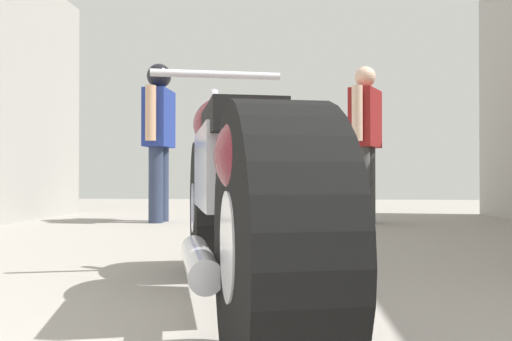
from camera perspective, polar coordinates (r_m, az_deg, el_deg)
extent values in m
plane|color=gray|center=(3.60, -0.04, -8.86)|extent=(16.67, 16.67, 0.00)
cylinder|color=black|center=(2.83, -4.51, -4.01)|extent=(0.38, 0.73, 0.70)
cylinder|color=silver|center=(2.83, -4.51, -4.01)|extent=(0.29, 0.31, 0.26)
cylinder|color=black|center=(1.28, 2.06, -8.10)|extent=(0.38, 0.73, 0.70)
cylinder|color=silver|center=(1.28, 2.06, -8.10)|extent=(0.29, 0.31, 0.26)
cube|color=silver|center=(2.04, -2.48, 0.19)|extent=(0.42, 0.74, 0.30)
ellipsoid|color=#5B0F19|center=(2.29, -3.24, 4.99)|extent=(0.41, 0.62, 0.24)
cube|color=black|center=(1.86, -1.71, 5.30)|extent=(0.35, 0.56, 0.11)
ellipsoid|color=#5B0F19|center=(1.32, 1.57, 1.59)|extent=(0.39, 0.53, 0.26)
cylinder|color=silver|center=(2.79, -4.42, 2.64)|extent=(0.12, 0.28, 0.63)
cylinder|color=silver|center=(2.79, -4.33, 10.29)|extent=(0.66, 0.20, 0.04)
cylinder|color=silver|center=(1.73, -6.17, -9.65)|extent=(0.24, 0.60, 0.10)
cylinder|color=#4C4C4C|center=(6.03, 12.01, -1.56)|extent=(0.21, 0.21, 0.83)
cylinder|color=#4C4C4C|center=(5.83, 11.42, -1.59)|extent=(0.21, 0.21, 0.83)
cube|color=maroon|center=(5.96, 11.70, 5.52)|extent=(0.42, 0.52, 0.64)
cylinder|color=beige|center=(6.24, 12.47, 5.49)|extent=(0.15, 0.15, 0.59)
cylinder|color=beige|center=(5.69, 10.86, 6.08)|extent=(0.15, 0.15, 0.59)
sphere|color=beige|center=(6.03, 11.69, 9.85)|extent=(0.23, 0.23, 0.23)
cylinder|color=#2D3851|center=(6.16, -10.14, -1.49)|extent=(0.17, 0.17, 0.85)
cylinder|color=#2D3851|center=(5.96, -10.74, -1.52)|extent=(0.17, 0.17, 0.85)
cube|color=navy|center=(6.09, -10.42, 5.54)|extent=(0.28, 0.48, 0.65)
cylinder|color=tan|center=(6.37, -9.63, 5.51)|extent=(0.12, 0.12, 0.59)
cylinder|color=tan|center=(5.82, -11.29, 6.10)|extent=(0.12, 0.12, 0.59)
sphere|color=black|center=(6.16, -10.41, 9.83)|extent=(0.23, 0.23, 0.23)
sphere|color=black|center=(6.16, -10.41, 9.99)|extent=(0.28, 0.28, 0.28)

